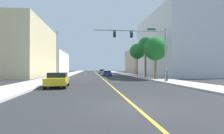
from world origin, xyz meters
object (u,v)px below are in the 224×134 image
at_px(palm_near, 156,49).
at_px(traffic_signal_mast, 145,42).
at_px(car_blue, 107,73).
at_px(car_yellow, 58,80).
at_px(car_gray, 102,72).
at_px(pedestrian, 166,75).
at_px(palm_mid, 145,45).
at_px(palm_far, 137,51).
at_px(street_lamp, 57,53).

bearing_deg(palm_near, traffic_signal_mast, -121.63).
bearing_deg(traffic_signal_mast, car_blue, 98.07).
height_order(car_yellow, car_gray, car_gray).
bearing_deg(car_blue, palm_near, -68.84).
xyz_separation_m(car_yellow, car_blue, (7.04, 25.05, -0.07)).
bearing_deg(traffic_signal_mast, pedestrian, 21.87).
bearing_deg(pedestrian, palm_near, -43.80).
bearing_deg(palm_near, palm_mid, 87.72).
relative_size(palm_mid, car_blue, 1.85).
relative_size(palm_far, pedestrian, 4.38).
distance_m(traffic_signal_mast, pedestrian, 5.57).
height_order(palm_mid, car_blue, palm_mid).
distance_m(palm_far, car_gray, 23.84).
relative_size(street_lamp, car_yellow, 1.67).
relative_size(traffic_signal_mast, car_yellow, 2.07).
distance_m(traffic_signal_mast, car_gray, 40.73).
xyz_separation_m(palm_mid, car_gray, (-6.74, 28.51, -5.63)).
distance_m(street_lamp, palm_near, 15.67).
relative_size(traffic_signal_mast, street_lamp, 1.24).
xyz_separation_m(car_gray, pedestrian, (6.44, -38.99, 0.23)).
distance_m(palm_mid, car_yellow, 21.72).
bearing_deg(pedestrian, car_yellow, 68.52).
bearing_deg(car_gray, palm_near, -79.95).
relative_size(palm_mid, palm_far, 1.05).
distance_m(palm_far, car_blue, 8.94).
bearing_deg(car_yellow, palm_far, -124.18).
bearing_deg(palm_far, palm_mid, -90.03).
bearing_deg(car_gray, traffic_signal_mast, -86.31).
xyz_separation_m(palm_far, car_blue, (-6.75, 3.04, -5.02)).
height_order(palm_mid, pedestrian, palm_mid).
bearing_deg(car_yellow, car_gray, -101.15).
height_order(street_lamp, car_yellow, street_lamp).
bearing_deg(pedestrian, car_gray, -33.71).
bearing_deg(palm_near, street_lamp, 175.04).
bearing_deg(palm_near, car_blue, 112.85).
bearing_deg(palm_mid, traffic_signal_mast, -107.53).
distance_m(traffic_signal_mast, palm_far, 18.45).
xyz_separation_m(traffic_signal_mast, palm_near, (3.50, 5.69, -0.16)).
xyz_separation_m(traffic_signal_mast, car_yellow, (-10.03, -3.95, -4.38)).
bearing_deg(car_yellow, palm_mid, -133.17).
height_order(car_blue, car_gray, car_gray).
xyz_separation_m(traffic_signal_mast, car_blue, (-2.99, 21.10, -4.45)).
xyz_separation_m(car_blue, pedestrian, (6.44, -19.72, 0.29)).
xyz_separation_m(palm_mid, pedestrian, (-0.30, -10.49, -5.40)).
bearing_deg(car_yellow, street_lamp, -81.47).
bearing_deg(palm_mid, palm_near, -92.28).
relative_size(palm_near, car_yellow, 1.50).
relative_size(palm_mid, car_gray, 1.95).
relative_size(traffic_signal_mast, car_blue, 2.22).
xyz_separation_m(palm_mid, palm_far, (0.00, 6.19, -0.67)).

